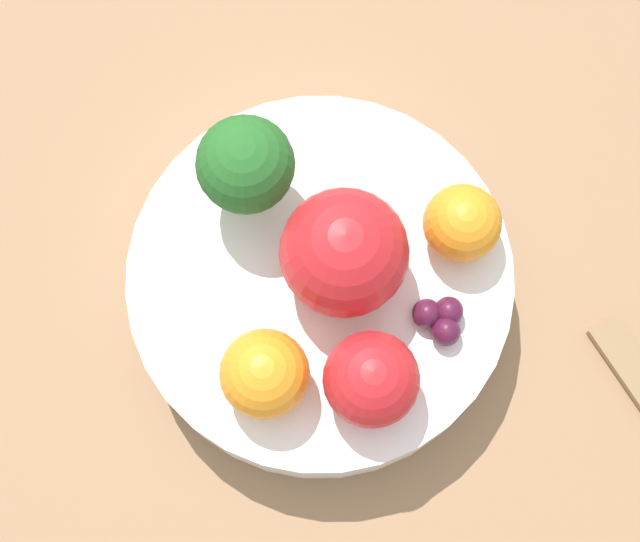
{
  "coord_description": "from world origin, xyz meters",
  "views": [
    {
      "loc": [
        0.12,
        -0.04,
        0.58
      ],
      "look_at": [
        0.0,
        0.0,
        0.07
      ],
      "focal_mm": 60.0,
      "sensor_mm": 36.0,
      "label": 1
    }
  ],
  "objects": [
    {
      "name": "bowl",
      "position": [
        0.0,
        0.0,
        0.04
      ],
      "size": [
        0.19,
        0.19,
        0.04
      ],
      "color": "white",
      "rests_on": "table_surface"
    },
    {
      "name": "apple_red",
      "position": [
        0.06,
        0.01,
        0.09
      ],
      "size": [
        0.05,
        0.05,
        0.05
      ],
      "color": "red",
      "rests_on": "bowl"
    },
    {
      "name": "ground_plane",
      "position": [
        0.0,
        0.0,
        0.0
      ],
      "size": [
        6.0,
        6.0,
        0.0
      ],
      "primitive_type": "plane",
      "color": "gray"
    },
    {
      "name": "orange_front",
      "position": [
        0.0,
        0.07,
        0.08
      ],
      "size": [
        0.04,
        0.04,
        0.04
      ],
      "color": "orange",
      "rests_on": "bowl"
    },
    {
      "name": "orange_back",
      "position": [
        0.04,
        -0.04,
        0.09
      ],
      "size": [
        0.04,
        0.04,
        0.04
      ],
      "color": "orange",
      "rests_on": "bowl"
    },
    {
      "name": "table_surface",
      "position": [
        0.0,
        0.0,
        0.01
      ],
      "size": [
        1.2,
        1.2,
        0.02
      ],
      "color": "#936D4C",
      "rests_on": "ground_plane"
    },
    {
      "name": "apple_green",
      "position": [
        -0.0,
        0.01,
        0.09
      ],
      "size": [
        0.06,
        0.06,
        0.06
      ],
      "color": "red",
      "rests_on": "bowl"
    },
    {
      "name": "grape_cluster",
      "position": [
        0.04,
        0.05,
        0.07
      ],
      "size": [
        0.03,
        0.02,
        0.01
      ],
      "color": "#47142D",
      "rests_on": "bowl"
    },
    {
      "name": "broccoli",
      "position": [
        -0.05,
        -0.02,
        0.1
      ],
      "size": [
        0.05,
        0.05,
        0.06
      ],
      "color": "#99C17A",
      "rests_on": "bowl"
    },
    {
      "name": "spoon",
      "position": [
        0.09,
        0.14,
        0.02
      ],
      "size": [
        0.07,
        0.03,
        0.01
      ],
      "color": "olive",
      "rests_on": "table_surface"
    }
  ]
}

